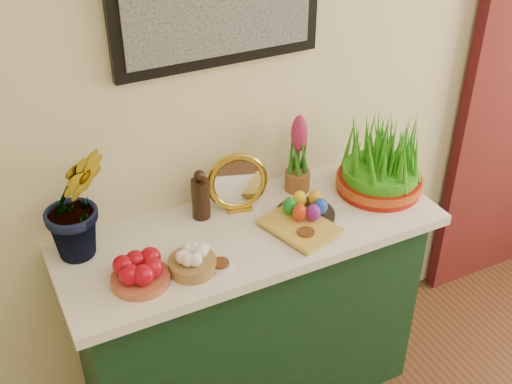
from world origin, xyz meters
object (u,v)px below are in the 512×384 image
mirror (237,183)px  wheatgrass_sabzeh (381,163)px  sideboard (250,320)px  hyacinth_green (73,186)px  book (281,237)px

mirror → wheatgrass_sabzeh: size_ratio=0.70×
wheatgrass_sabzeh → mirror: bearing=166.2°
sideboard → hyacinth_green: size_ratio=2.41×
mirror → hyacinth_green: bearing=-179.3°
sideboard → book: (0.06, -0.12, 0.48)m
book → wheatgrass_sabzeh: wheatgrass_sabzeh is taller
book → wheatgrass_sabzeh: bearing=-2.6°
book → wheatgrass_sabzeh: size_ratio=0.76×
mirror → book: size_ratio=0.92×
sideboard → book: book is taller
book → hyacinth_green: bearing=142.5°
sideboard → wheatgrass_sabzeh: wheatgrass_sabzeh is taller
sideboard → mirror: bearing=84.1°
hyacinth_green → book: (0.63, -0.25, -0.25)m
hyacinth_green → mirror: size_ratio=2.29×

